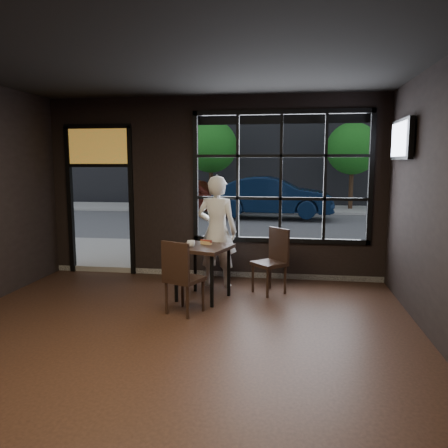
% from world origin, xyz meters
% --- Properties ---
extents(floor, '(6.00, 7.00, 0.02)m').
position_xyz_m(floor, '(0.00, 0.00, -0.01)').
color(floor, black).
rests_on(floor, ground).
extents(ceiling, '(6.00, 7.00, 0.02)m').
position_xyz_m(ceiling, '(0.00, 0.00, 3.21)').
color(ceiling, black).
rests_on(ceiling, ground).
extents(window_frame, '(3.06, 0.12, 2.28)m').
position_xyz_m(window_frame, '(1.20, 3.50, 1.80)').
color(window_frame, black).
rests_on(window_frame, ground).
extents(stained_transom, '(1.20, 0.06, 0.70)m').
position_xyz_m(stained_transom, '(-2.10, 3.50, 2.35)').
color(stained_transom, orange).
rests_on(stained_transom, ground).
extents(street_asphalt, '(60.00, 41.00, 0.04)m').
position_xyz_m(street_asphalt, '(0.00, 24.00, -0.02)').
color(street_asphalt, '#545456').
rests_on(street_asphalt, ground).
extents(building_across, '(28.00, 12.00, 15.00)m').
position_xyz_m(building_across, '(0.00, 23.00, 7.50)').
color(building_across, '#5B5956').
rests_on(building_across, ground).
extents(cafe_table, '(0.94, 0.94, 0.82)m').
position_xyz_m(cafe_table, '(0.08, 2.17, 0.41)').
color(cafe_table, black).
rests_on(cafe_table, floor).
extents(chair_near, '(0.58, 0.58, 1.02)m').
position_xyz_m(chair_near, '(-0.04, 1.53, 0.51)').
color(chair_near, black).
rests_on(chair_near, floor).
extents(chair_window, '(0.63, 0.63, 1.03)m').
position_xyz_m(chair_window, '(1.06, 2.61, 0.51)').
color(chair_window, black).
rests_on(chair_window, floor).
extents(man, '(0.73, 0.53, 1.85)m').
position_xyz_m(man, '(0.18, 2.91, 0.92)').
color(man, silver).
rests_on(man, floor).
extents(hotdog, '(0.21, 0.16, 0.06)m').
position_xyz_m(hotdog, '(0.11, 2.32, 0.84)').
color(hotdog, tan).
rests_on(hotdog, cafe_table).
extents(cup, '(0.12, 0.12, 0.10)m').
position_xyz_m(cup, '(-0.08, 2.08, 0.86)').
color(cup, silver).
rests_on(cup, cafe_table).
extents(tv, '(0.11, 0.98, 0.57)m').
position_xyz_m(tv, '(2.93, 2.51, 2.38)').
color(tv, black).
rests_on(tv, wall_right).
extents(navy_car, '(4.46, 1.72, 1.45)m').
position_xyz_m(navy_car, '(0.75, 11.87, 0.83)').
color(navy_car, black).
rests_on(navy_car, street_asphalt).
extents(maroon_car, '(4.29, 2.43, 1.38)m').
position_xyz_m(maroon_car, '(-2.33, 12.70, 0.79)').
color(maroon_car, '#4B140D').
rests_on(maroon_car, street_asphalt).
extents(tree_left, '(2.29, 2.29, 3.90)m').
position_xyz_m(tree_left, '(-2.03, 14.84, 2.75)').
color(tree_left, '#332114').
rests_on(tree_left, street_asphalt).
extents(tree_right, '(2.19, 2.19, 3.74)m').
position_xyz_m(tree_right, '(3.98, 15.13, 2.63)').
color(tree_right, '#332114').
rests_on(tree_right, street_asphalt).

